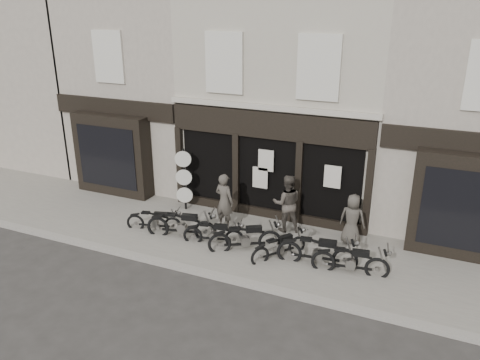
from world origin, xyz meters
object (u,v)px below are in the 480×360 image
at_px(man_left, 224,201).
at_px(motorcycle_2, 214,236).
at_px(man_right, 352,219).
at_px(advert_sign_post, 184,182).
at_px(motorcycle_6, 351,263).
at_px(man_centre, 287,203).
at_px(motorcycle_0, 155,223).
at_px(motorcycle_1, 182,227).
at_px(motorcycle_5, 318,254).
at_px(motorcycle_4, 279,249).
at_px(motorcycle_3, 246,240).

bearing_deg(man_left, motorcycle_2, 111.77).
distance_m(man_right, advert_sign_post, 6.10).
bearing_deg(man_left, motorcycle_6, 178.39).
distance_m(man_centre, advert_sign_post, 3.95).
height_order(motorcycle_0, man_centre, man_centre).
bearing_deg(motorcycle_6, motorcycle_1, 170.70).
relative_size(motorcycle_5, man_centre, 1.20).
bearing_deg(man_left, man_centre, -148.63).
bearing_deg(motorcycle_0, motorcycle_6, -15.64).
relative_size(motorcycle_2, man_left, 1.01).
bearing_deg(motorcycle_5, motorcycle_4, 173.48).
xyz_separation_m(motorcycle_3, motorcycle_4, (1.09, 0.01, -0.06)).
bearing_deg(man_left, motorcycle_5, 175.82).
bearing_deg(motorcycle_2, man_left, 84.32).
relative_size(motorcycle_5, man_left, 1.22).
bearing_deg(motorcycle_4, motorcycle_5, -52.29).
xyz_separation_m(motorcycle_5, man_left, (-3.50, 1.08, 0.63)).
distance_m(motorcycle_0, man_left, 2.45).
distance_m(motorcycle_1, man_centre, 3.51).
bearing_deg(motorcycle_1, man_right, 6.73).
bearing_deg(motorcycle_3, man_left, 107.65).
xyz_separation_m(motorcycle_0, man_left, (2.08, 1.07, 0.72)).
distance_m(motorcycle_2, man_left, 1.34).
height_order(motorcycle_4, man_right, man_right).
relative_size(motorcycle_0, advert_sign_post, 0.77).
bearing_deg(motorcycle_2, man_centre, 30.22).
height_order(motorcycle_4, motorcycle_6, motorcycle_6).
relative_size(motorcycle_4, man_right, 1.03).
height_order(motorcycle_2, man_left, man_left).
distance_m(motorcycle_0, motorcycle_6, 6.56).
height_order(motorcycle_1, motorcycle_2, motorcycle_1).
bearing_deg(motorcycle_3, man_right, 0.97).
relative_size(motorcycle_0, motorcycle_4, 1.12).
xyz_separation_m(motorcycle_1, advert_sign_post, (-1.01, 1.95, 0.74)).
xyz_separation_m(motorcycle_6, advert_sign_post, (-6.45, 1.96, 0.78)).
height_order(man_right, advert_sign_post, advert_sign_post).
xyz_separation_m(man_left, advert_sign_post, (-1.98, 0.80, 0.11)).
bearing_deg(motorcycle_6, man_right, 92.04).
height_order(motorcycle_0, man_right, man_right).
xyz_separation_m(motorcycle_0, motorcycle_4, (4.43, -0.04, 0.01)).
bearing_deg(motorcycle_2, motorcycle_1, 166.95).
relative_size(motorcycle_2, motorcycle_5, 0.82).
xyz_separation_m(man_right, advert_sign_post, (-6.10, 0.16, 0.25)).
bearing_deg(motorcycle_6, motorcycle_2, 170.29).
height_order(motorcycle_2, advert_sign_post, advert_sign_post).
xyz_separation_m(motorcycle_5, man_centre, (-1.53, 1.73, 0.65)).
xyz_separation_m(motorcycle_0, advert_sign_post, (0.10, 1.86, 0.83)).
bearing_deg(motorcycle_1, motorcycle_4, -11.89).
height_order(man_left, man_right, man_left).
distance_m(man_left, man_centre, 2.07).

